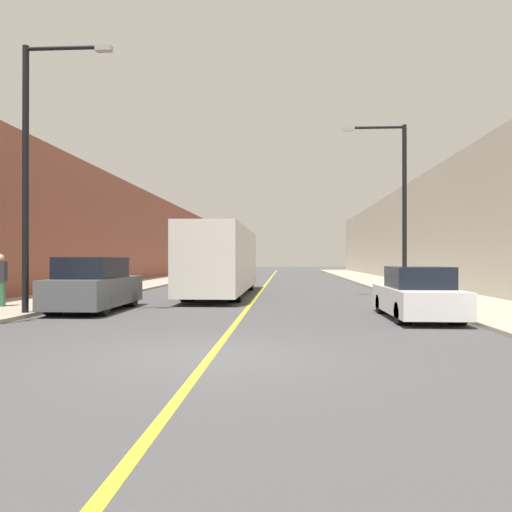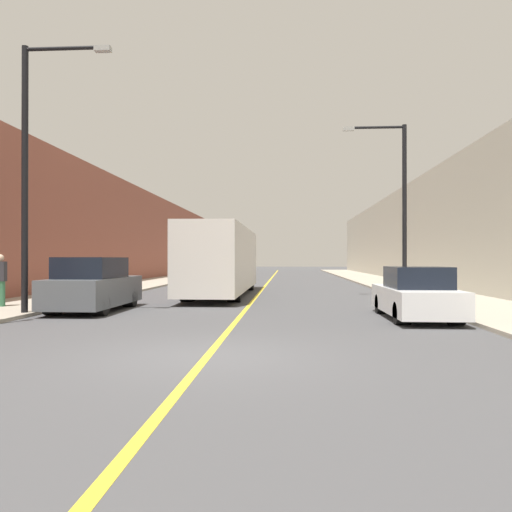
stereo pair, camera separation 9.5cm
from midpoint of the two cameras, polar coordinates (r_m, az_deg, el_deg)
The scene contains 12 objects.
ground_plane at distance 9.35m, azimuth -5.50°, elevation -11.33°, with size 200.00×200.00×0.00m, color #474749.
sidewalk_left at distance 40.30m, azimuth -10.65°, elevation -2.75°, with size 3.91×72.00×0.11m, color #A89E8C.
sidewalk_right at distance 39.71m, azimuth 13.49°, elevation -2.78°, with size 3.91×72.00×0.11m, color #A89E8C.
building_row_left at distance 41.45m, azimuth -15.95°, elevation 2.42°, with size 4.00×72.00×7.48m, color brown.
building_row_right at distance 40.60m, azimuth 18.99°, elevation 2.38°, with size 4.00×72.00×7.33m, color #B7B2A3.
road_center_line at distance 39.13m, azimuth 1.33°, elevation -2.90°, with size 0.16×72.00×0.01m, color gold.
bus at distance 24.37m, azimuth -3.92°, elevation -0.40°, with size 2.47×12.31×3.25m.
parked_suv_left at distance 17.87m, azimuth -18.16°, elevation -3.29°, with size 1.94×4.68×1.83m.
car_right_near at distance 15.53m, azimuth 17.77°, elevation -4.31°, with size 1.81×4.51×1.55m.
street_lamp_left at distance 17.24m, azimuth -24.28°, elevation 9.91°, with size 2.83×0.24×8.30m.
street_lamp_right at distance 23.44m, azimuth 15.89°, elevation 6.42°, with size 2.83×0.24×7.69m.
pedestrian at distance 19.62m, azimuth -27.32°, elevation -2.39°, with size 0.40×0.26×1.83m.
Camera 1 is at (1.37, -9.06, 1.79)m, focal length 35.00 mm.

